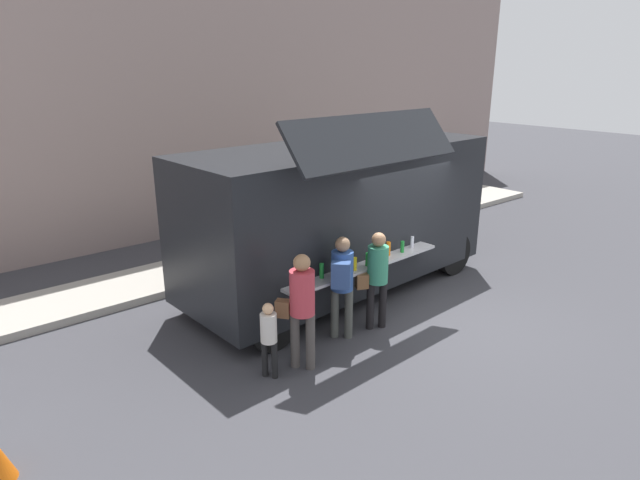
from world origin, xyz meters
The scene contains 9 objects.
ground_plane centered at (0.00, 0.00, 0.00)m, with size 60.00×60.00×0.00m, color #38383D.
curb_strip centered at (-4.65, 4.56, 0.07)m, with size 28.00×1.60×0.15m, color #9E998E.
building_behind centered at (-3.65, 8.46, 3.50)m, with size 32.00×2.40×7.01m, color gray.
food_truck_main centered at (-0.65, 1.94, 1.57)m, with size 6.29×3.11×3.54m.
trash_bin centered at (3.48, 4.26, 0.43)m, with size 0.60×0.60×0.86m, color #2E6338.
customer_front_ordering centered at (-1.27, 0.33, 1.00)m, with size 0.54×0.39×1.69m.
customer_mid_with_backpack centered at (-1.96, 0.42, 1.06)m, with size 0.54×0.53×1.73m.
customer_rear_waiting centered at (-3.01, 0.13, 1.05)m, with size 0.47×0.54×1.78m.
child_near_queue centered at (-3.52, 0.23, 0.69)m, with size 0.23×0.23×1.15m.
Camera 1 is at (-7.35, -5.44, 4.30)m, focal length 30.44 mm.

